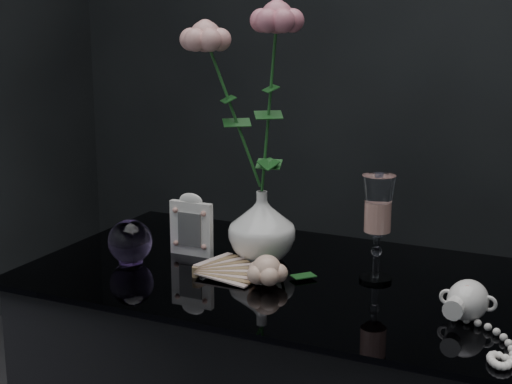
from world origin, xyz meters
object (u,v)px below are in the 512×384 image
at_px(wine_glass, 377,229).
at_px(picture_frame, 191,224).
at_px(pearl_jar, 468,298).
at_px(vase, 262,226).
at_px(paperweight, 130,241).
at_px(loose_rose, 267,270).

distance_m(wine_glass, picture_frame, 0.40).
height_order(picture_frame, pearl_jar, picture_frame).
relative_size(vase, wine_glass, 0.70).
xyz_separation_m(vase, picture_frame, (-0.15, -0.04, -0.01)).
distance_m(wine_glass, paperweight, 0.50).
bearing_deg(paperweight, pearl_jar, -0.28).
distance_m(picture_frame, paperweight, 0.13).
bearing_deg(picture_frame, loose_rose, -24.59).
height_order(picture_frame, paperweight, picture_frame).
bearing_deg(loose_rose, wine_glass, 13.17).
bearing_deg(loose_rose, paperweight, 160.82).
xyz_separation_m(vase, loose_rose, (0.07, -0.13, -0.04)).
bearing_deg(loose_rose, pearl_jar, -19.65).
height_order(wine_glass, pearl_jar, wine_glass).
bearing_deg(loose_rose, vase, 99.17).
height_order(vase, wine_glass, wine_glass).
height_order(vase, paperweight, vase).
height_order(wine_glass, picture_frame, wine_glass).
bearing_deg(wine_glass, paperweight, -166.90).
bearing_deg(pearl_jar, wine_glass, 150.15).
relative_size(picture_frame, paperweight, 1.48).
relative_size(vase, loose_rose, 0.84).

